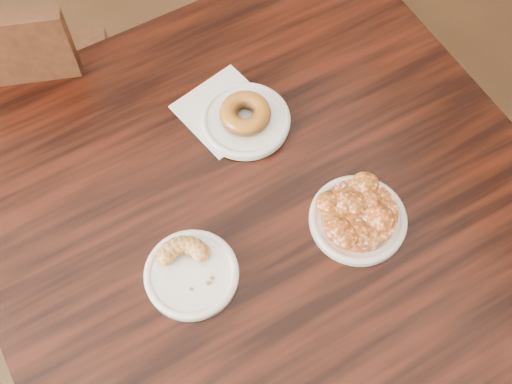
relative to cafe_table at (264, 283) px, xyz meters
name	(u,v)px	position (x,y,z in m)	size (l,w,h in m)	color
floor	(204,378)	(-0.19, -0.05, -0.38)	(5.00, 5.00, 0.00)	black
cafe_table	(264,283)	(0.00, 0.00, 0.00)	(0.92, 0.92, 0.75)	black
chair_far	(29,103)	(-0.31, 0.62, 0.08)	(0.42, 0.42, 0.90)	black
napkin	(225,110)	(0.02, 0.20, 0.38)	(0.14, 0.14, 0.00)	silver
plate_donut	(245,121)	(0.04, 0.16, 0.38)	(0.16, 0.16, 0.01)	white
plate_cruller	(192,274)	(-0.16, -0.06, 0.38)	(0.15, 0.15, 0.01)	white
plate_fritter	(358,220)	(0.12, -0.09, 0.38)	(0.16, 0.16, 0.01)	silver
glazed_donut	(245,114)	(0.04, 0.16, 0.41)	(0.09, 0.09, 0.03)	brown
apple_fritter	(360,213)	(0.12, -0.09, 0.41)	(0.16, 0.16, 0.04)	#492507
cruller_fragment	(190,270)	(-0.16, -0.06, 0.40)	(0.10, 0.10, 0.03)	brown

